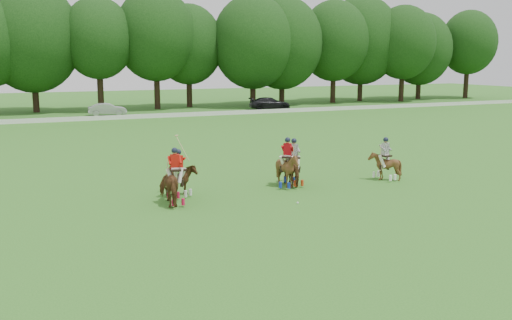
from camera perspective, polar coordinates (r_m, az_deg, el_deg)
name	(u,v)px	position (r m, az deg, el deg)	size (l,w,h in m)	color
ground	(289,213)	(22.70, 3.30, -5.27)	(180.00, 180.00, 0.00)	#2C681D
tree_line	(101,39)	(68.35, -15.27, 11.64)	(117.98, 14.32, 14.75)	black
boundary_rail	(117,117)	(58.64, -13.71, 4.17)	(120.00, 0.10, 0.44)	white
car_mid	(107,109)	(62.99, -14.65, 4.92)	(1.39, 3.99, 1.31)	#A9A9AF
car_right	(270,103)	(68.57, 1.39, 5.69)	(1.99, 4.90, 1.42)	black
polo_red_a	(175,184)	(24.03, -8.07, -2.35)	(1.27, 2.09, 2.38)	#532F16
polo_red_b	(179,180)	(25.34, -7.71, -2.01)	(1.77, 1.71, 2.65)	#532F16
polo_red_c	(287,169)	(26.95, 3.15, -0.92)	(2.00, 2.03, 2.37)	#532F16
polo_stripe_a	(294,169)	(27.34, 3.79, -0.86)	(1.16, 1.89, 2.28)	#532F16
polo_stripe_b	(385,165)	(29.17, 12.75, -0.50)	(1.45, 1.55, 2.16)	#532F16
polo_ball	(298,203)	(24.03, 4.18, -4.30)	(0.09, 0.09, 0.09)	white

